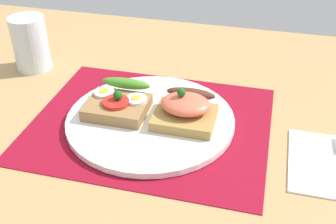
{
  "coord_description": "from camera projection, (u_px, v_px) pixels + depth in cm",
  "views": [
    {
      "loc": [
        17.06,
        -54.96,
        40.82
      ],
      "look_at": [
        3.0,
        0.0,
        2.83
      ],
      "focal_mm": 45.16,
      "sensor_mm": 36.0,
      "label": 1
    }
  ],
  "objects": [
    {
      "name": "ground_plane",
      "position": [
        151.0,
        131.0,
        0.71
      ],
      "size": [
        120.0,
        90.0,
        3.2
      ],
      "primitive_type": "cube",
      "color": "tan"
    },
    {
      "name": "plate",
      "position": [
        151.0,
        120.0,
        0.7
      ],
      "size": [
        27.81,
        27.81,
        1.03
      ],
      "primitive_type": "cylinder",
      "color": "white",
      "rests_on": "placemat"
    },
    {
      "name": "drinking_glass",
      "position": [
        30.0,
        43.0,
        0.84
      ],
      "size": [
        6.95,
        6.95,
        10.86
      ],
      "primitive_type": "cylinder",
      "color": "silver",
      "rests_on": "ground_plane"
    },
    {
      "name": "sandwich_egg_tomato",
      "position": [
        119.0,
        102.0,
        0.71
      ],
      "size": [
        9.98,
        9.76,
        4.23
      ],
      "color": "olive",
      "rests_on": "plate"
    },
    {
      "name": "placemat",
      "position": [
        151.0,
        123.0,
        0.7
      ],
      "size": [
        38.95,
        31.9,
        0.3
      ],
      "primitive_type": "cube",
      "color": "maroon",
      "rests_on": "ground_plane"
    },
    {
      "name": "sandwich_salmon",
      "position": [
        186.0,
        108.0,
        0.68
      ],
      "size": [
        9.82,
        9.63,
        5.67
      ],
      "color": "#A78544",
      "rests_on": "plate"
    }
  ]
}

